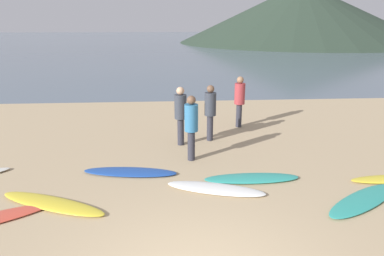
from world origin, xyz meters
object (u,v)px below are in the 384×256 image
Objects in this scene: person_0 at (240,98)px; person_1 at (181,111)px; surfboard_6 at (363,200)px; surfboard_2 at (52,203)px; surfboard_3 at (130,172)px; surfboard_5 at (252,178)px; surfboard_4 at (216,189)px; person_2 at (210,108)px; person_3 at (191,123)px.

person_0 is 2.78m from person_1.
surfboard_6 is 1.31× the size of person_1.
surfboard_3 is (1.46, 1.48, -0.00)m from surfboard_2.
surfboard_2 reaches higher than surfboard_5.
person_0 is at bearing -64.14° from person_1.
surfboard_4 is at bearing 133.71° from surfboard_6.
person_2 is (3.76, 3.89, 1.00)m from surfboard_2.
surfboard_3 is 3.47m from person_2.
surfboard_4 is 1.25× the size of person_1.
surfboard_4 is 3.62m from person_2.
person_0 is (3.51, 3.81, 1.03)m from surfboard_3.
person_0 is 3.57m from person_3.
surfboard_3 is at bearing 127.71° from surfboard_6.
surfboard_6 is (5.06, -1.79, -0.00)m from surfboard_3.
person_1 is (-1.60, 2.63, 1.02)m from surfboard_5.
surfboard_3 is 5.37m from surfboard_6.
person_1 reaches higher than surfboard_6.
person_3 is at bearing 177.34° from person_1.
person_2 is (0.94, 0.35, -0.01)m from person_1.
surfboard_5 is (4.42, 0.91, -0.00)m from surfboard_2.
surfboard_3 is 1.02× the size of surfboard_5.
surfboard_6 is 1.31× the size of person_3.
person_0 reaches higher than person_3.
person_2 reaches higher than surfboard_4.
person_0 is (4.97, 5.29, 1.02)m from surfboard_2.
surfboard_2 reaches higher than surfboard_4.
surfboard_2 is 1.42× the size of person_1.
person_0 reaches higher than surfboard_5.
surfboard_6 is 4.45m from person_3.
person_0 is at bearing 83.11° from surfboard_5.
person_2 is (2.30, 2.41, 1.00)m from surfboard_3.
surfboard_2 is at bearing 179.75° from person_2.
person_3 is (-3.47, 2.59, 1.02)m from surfboard_6.
surfboard_3 is 2.27m from surfboard_4.
person_3 is at bearing 34.87° from surfboard_3.
person_0 reaches higher than surfboard_4.
person_0 is at bearing -71.86° from person_3.
person_2 is at bearing 70.88° from surfboard_2.
surfboard_6 is (2.11, -1.22, -0.00)m from surfboard_5.
surfboard_2 is 7.33m from person_0.
person_1 is (-3.71, 3.85, 1.02)m from surfboard_6.
surfboard_4 is 0.95× the size of surfboard_6.
surfboard_4 is (3.47, 0.43, -0.00)m from surfboard_2.
person_2 reaches higher than surfboard_2.
surfboard_6 is 5.44m from person_1.
person_0 is at bearing 3.04° from person_2.
surfboard_4 is 0.98× the size of surfboard_5.
surfboard_4 is at bearing 153.30° from person_3.
surfboard_3 is at bearing 169.25° from surfboard_5.
person_0 reaches higher than person_2.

